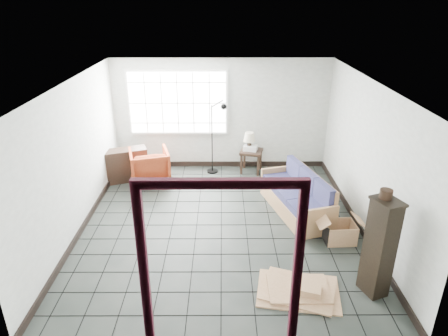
{
  "coord_description": "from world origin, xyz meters",
  "views": [
    {
      "loc": [
        0.02,
        -6.29,
        3.88
      ],
      "look_at": [
        0.05,
        0.3,
        1.01
      ],
      "focal_mm": 32.0,
      "sensor_mm": 36.0,
      "label": 1
    }
  ],
  "objects_px": {
    "futon_sofa": "(298,198)",
    "side_table": "(251,154)",
    "tall_shelf": "(380,247)",
    "armchair": "(149,165)"
  },
  "relations": [
    {
      "from": "futon_sofa",
      "to": "side_table",
      "type": "height_order",
      "value": "futon_sofa"
    },
    {
      "from": "side_table",
      "to": "tall_shelf",
      "type": "distance_m",
      "value": 4.43
    },
    {
      "from": "side_table",
      "to": "tall_shelf",
      "type": "relative_size",
      "value": 0.41
    },
    {
      "from": "futon_sofa",
      "to": "side_table",
      "type": "bearing_deg",
      "value": 96.41
    },
    {
      "from": "armchair",
      "to": "tall_shelf",
      "type": "bearing_deg",
      "value": 120.43
    },
    {
      "from": "futon_sofa",
      "to": "side_table",
      "type": "relative_size",
      "value": 3.36
    },
    {
      "from": "side_table",
      "to": "tall_shelf",
      "type": "height_order",
      "value": "tall_shelf"
    },
    {
      "from": "side_table",
      "to": "tall_shelf",
      "type": "bearing_deg",
      "value": -70.9
    },
    {
      "from": "futon_sofa",
      "to": "armchair",
      "type": "relative_size",
      "value": 2.35
    },
    {
      "from": "side_table",
      "to": "futon_sofa",
      "type": "bearing_deg",
      "value": -67.66
    }
  ]
}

